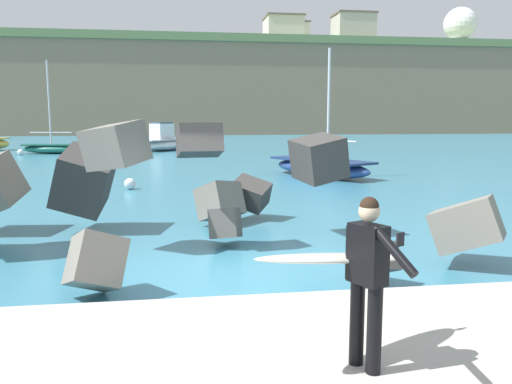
# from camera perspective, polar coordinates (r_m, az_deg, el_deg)

# --- Properties ---
(ground_plane) EXTENTS (400.00, 400.00, 0.00)m
(ground_plane) POSITION_cam_1_polar(r_m,az_deg,el_deg) (9.36, -2.27, -9.01)
(ground_plane) COLOR teal
(walkway_path) EXTENTS (48.00, 4.40, 0.24)m
(walkway_path) POSITION_cam_1_polar(r_m,az_deg,el_deg) (5.65, 2.28, -19.86)
(walkway_path) COLOR #B2ADA3
(walkway_path) RESTS_ON ground
(breakwater_jetty) EXTENTS (26.37, 7.39, 2.96)m
(breakwater_jetty) POSITION_cam_1_polar(r_m,az_deg,el_deg) (11.05, -22.80, 0.04)
(breakwater_jetty) COLOR #4C4944
(breakwater_jetty) RESTS_ON ground
(surfer_with_board) EXTENTS (2.04, 1.48, 1.78)m
(surfer_with_board) POSITION_cam_1_polar(r_m,az_deg,el_deg) (5.34, 11.13, -8.24)
(surfer_with_board) COLOR black
(surfer_with_board) RESTS_ON walkway_path
(boat_near_left) EXTENTS (5.54, 2.45, 7.01)m
(boat_near_left) POSITION_cam_1_polar(r_m,az_deg,el_deg) (42.48, -21.19, 4.57)
(boat_near_left) COLOR #1E6656
(boat_near_left) RESTS_ON ground
(boat_near_centre) EXTENTS (5.28, 5.34, 2.37)m
(boat_near_centre) POSITION_cam_1_polar(r_m,az_deg,el_deg) (43.88, -10.04, 5.49)
(boat_near_centre) COLOR white
(boat_near_centre) RESTS_ON ground
(boat_near_right) EXTENTS (4.48, 6.10, 5.85)m
(boat_near_right) POSITION_cam_1_polar(r_m,az_deg,el_deg) (24.40, 7.18, 2.78)
(boat_near_right) COLOR navy
(boat_near_right) RESTS_ON ground
(mooring_buoy_inner) EXTENTS (0.44, 0.44, 0.44)m
(mooring_buoy_inner) POSITION_cam_1_polar(r_m,az_deg,el_deg) (41.69, -24.61, 4.02)
(mooring_buoy_inner) COLOR silver
(mooring_buoy_inner) RESTS_ON ground
(mooring_buoy_middle) EXTENTS (0.44, 0.44, 0.44)m
(mooring_buoy_middle) POSITION_cam_1_polar(r_m,az_deg,el_deg) (20.56, -13.78, 0.89)
(mooring_buoy_middle) COLOR silver
(mooring_buoy_middle) RESTS_ON ground
(headland_bluff) EXTENTS (108.95, 35.90, 15.46)m
(headland_bluff) POSITION_cam_1_polar(r_m,az_deg,el_deg) (101.63, 6.18, 11.05)
(headland_bluff) COLOR #847056
(headland_bluff) RESTS_ON ground
(radar_dome) EXTENTS (6.73, 6.73, 9.92)m
(radar_dome) POSITION_cam_1_polar(r_m,az_deg,el_deg) (120.47, 21.63, 16.49)
(radar_dome) COLOR silver
(radar_dome) RESTS_ON headland_bluff
(station_building_west) EXTENTS (7.14, 6.05, 5.79)m
(station_building_west) POSITION_cam_1_polar(r_m,az_deg,el_deg) (99.29, 10.70, 17.19)
(station_building_west) COLOR #B2ADA3
(station_building_west) RESTS_ON headland_bluff
(station_building_central) EXTENTS (6.39, 4.66, 5.07)m
(station_building_central) POSITION_cam_1_polar(r_m,az_deg,el_deg) (102.09, 3.97, 16.85)
(station_building_central) COLOR silver
(station_building_central) RESTS_ON headland_bluff
(station_building_east) EXTENTS (7.04, 7.08, 5.96)m
(station_building_east) POSITION_cam_1_polar(r_m,az_deg,el_deg) (101.41, 3.02, 17.17)
(station_building_east) COLOR beige
(station_building_east) RESTS_ON headland_bluff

